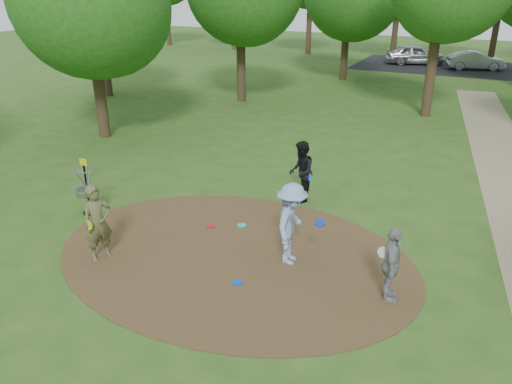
% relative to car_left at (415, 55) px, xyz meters
% --- Properties ---
extents(ground, '(100.00, 100.00, 0.00)m').
position_rel_car_left_xyz_m(ground, '(1.02, -30.18, -0.70)').
color(ground, '#2D5119').
rests_on(ground, ground).
extents(dirt_clearing, '(8.40, 8.40, 0.02)m').
position_rel_car_left_xyz_m(dirt_clearing, '(1.02, -30.18, -0.69)').
color(dirt_clearing, '#47301C').
rests_on(dirt_clearing, ground).
extents(parking_lot, '(14.00, 8.00, 0.01)m').
position_rel_car_left_xyz_m(parking_lot, '(3.02, -0.18, -0.69)').
color(parking_lot, black).
rests_on(parking_lot, ground).
extents(player_observer_with_disc, '(0.66, 0.76, 1.75)m').
position_rel_car_left_xyz_m(player_observer_with_disc, '(-1.58, -31.55, 0.17)').
color(player_observer_with_disc, brown).
rests_on(player_observer_with_disc, ground).
extents(player_throwing_with_disc, '(1.16, 1.26, 1.85)m').
position_rel_car_left_xyz_m(player_throwing_with_disc, '(2.29, -29.86, 0.23)').
color(player_throwing_with_disc, '#8AA2CF').
rests_on(player_throwing_with_disc, ground).
extents(player_walking_with_disc, '(0.91, 1.02, 1.73)m').
position_rel_car_left_xyz_m(player_walking_with_disc, '(1.29, -26.67, 0.17)').
color(player_walking_with_disc, black).
rests_on(player_walking_with_disc, ground).
extents(player_waiting_with_disc, '(0.58, 0.97, 1.55)m').
position_rel_car_left_xyz_m(player_waiting_with_disc, '(4.54, -30.35, 0.08)').
color(player_waiting_with_disc, gray).
rests_on(player_waiting_with_disc, ground).
extents(disc_ground_cyan, '(0.22, 0.22, 0.02)m').
position_rel_car_left_xyz_m(disc_ground_cyan, '(0.54, -28.80, -0.67)').
color(disc_ground_cyan, '#1BC1DC').
rests_on(disc_ground_cyan, dirt_clearing).
extents(disc_ground_blue, '(0.22, 0.22, 0.02)m').
position_rel_car_left_xyz_m(disc_ground_blue, '(1.65, -31.16, -0.67)').
color(disc_ground_blue, blue).
rests_on(disc_ground_blue, dirt_clearing).
extents(disc_ground_red, '(0.22, 0.22, 0.02)m').
position_rel_car_left_xyz_m(disc_ground_red, '(-0.13, -29.21, -0.67)').
color(disc_ground_red, red).
rests_on(disc_ground_red, dirt_clearing).
extents(car_left, '(4.42, 2.99, 1.40)m').
position_rel_car_left_xyz_m(car_left, '(0.00, 0.00, 0.00)').
color(car_left, '#AFB1B7').
rests_on(car_left, ground).
extents(car_right, '(3.97, 2.36, 1.24)m').
position_rel_car_left_xyz_m(car_right, '(4.15, -0.67, -0.08)').
color(car_right, '#93959A').
rests_on(car_right, ground).
extents(disc_golf_basket, '(0.63, 0.63, 1.54)m').
position_rel_car_left_xyz_m(disc_golf_basket, '(-3.48, -29.88, 0.18)').
color(disc_golf_basket, black).
rests_on(disc_golf_basket, ground).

